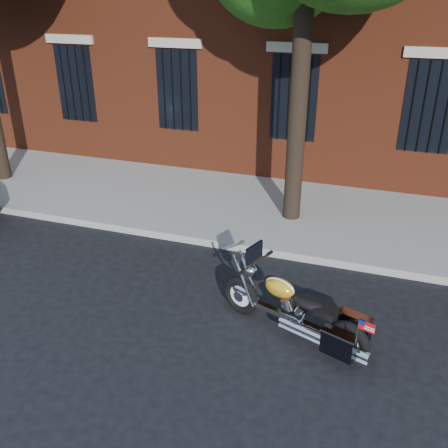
% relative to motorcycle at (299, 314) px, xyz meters
% --- Properties ---
extents(ground, '(120.00, 120.00, 0.00)m').
position_rel_motorcycle_xyz_m(ground, '(-1.38, 0.91, -0.43)').
color(ground, black).
rests_on(ground, ground).
extents(curb, '(40.00, 0.16, 0.15)m').
position_rel_motorcycle_xyz_m(curb, '(-1.38, 2.29, -0.36)').
color(curb, gray).
rests_on(curb, ground).
extents(sidewalk, '(40.00, 3.60, 0.15)m').
position_rel_motorcycle_xyz_m(sidewalk, '(-1.38, 4.17, -0.36)').
color(sidewalk, gray).
rests_on(sidewalk, ground).
extents(motorcycle, '(2.33, 1.28, 1.28)m').
position_rel_motorcycle_xyz_m(motorcycle, '(0.00, 0.00, 0.00)').
color(motorcycle, black).
rests_on(motorcycle, ground).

